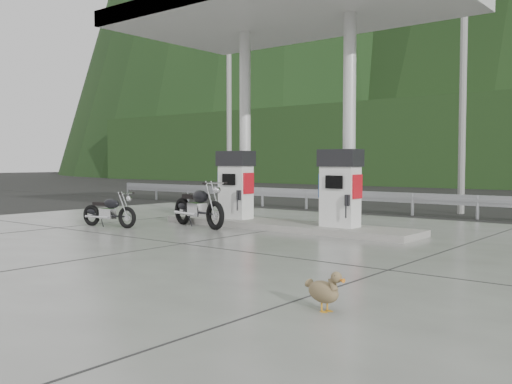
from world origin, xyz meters
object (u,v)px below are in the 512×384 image
Objects in this scene: motorcycle_right at (198,207)px; gas_pump_right at (340,188)px; gas_pump_left at (236,185)px; motorcycle_left at (109,212)px; duck at (323,292)px.

gas_pump_right is at bearing 31.73° from motorcycle_right.
motorcycle_left is (-2.08, -2.55, -0.66)m from gas_pump_left.
gas_pump_left is 1.00× the size of gas_pump_right.
motorcycle_left is 2.29m from motorcycle_right.
gas_pump_right is (3.20, 0.00, 0.00)m from gas_pump_left.
gas_pump_right is 5.90m from motorcycle_left.
gas_pump_right is at bearing 0.00° from gas_pump_left.
gas_pump_left is 1.10× the size of motorcycle_left.
motorcycle_right is at bearing -162.29° from gas_pump_right.
motorcycle_right is (-3.50, -1.12, -0.54)m from gas_pump_right.
duck is (6.89, -5.03, -0.31)m from motorcycle_right.
duck is at bearing -22.11° from motorcycle_right.
gas_pump_left is at bearing 180.00° from gas_pump_right.
gas_pump_left is at bearing 156.87° from duck.
gas_pump_left is 9.05m from duck.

